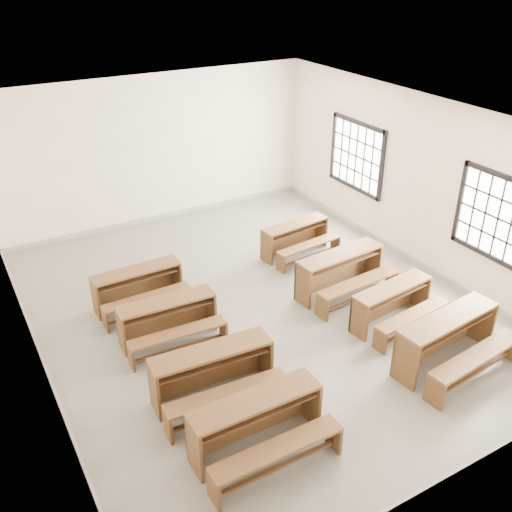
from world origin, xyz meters
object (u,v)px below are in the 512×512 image
desk_set_0 (258,422)px  desk_set_2 (169,318)px  desk_set_3 (138,285)px  desk_set_4 (449,337)px  desk_set_6 (341,270)px  desk_set_1 (214,371)px  desk_set_7 (296,236)px  desk_set_5 (393,302)px

desk_set_0 → desk_set_2: 2.62m
desk_set_3 → desk_set_4: (3.38, -3.73, 0.07)m
desk_set_3 → desk_set_0: bearing=-88.7°
desk_set_2 → desk_set_6: bearing=-1.2°
desk_set_3 → desk_set_6: bearing=-23.7°
desk_set_1 → desk_set_4: size_ratio=0.93×
desk_set_7 → desk_set_2: bearing=-163.4°
desk_set_3 → desk_set_5: desk_set_3 is taller
desk_set_5 → desk_set_7: desk_set_5 is taller
desk_set_2 → desk_set_7: desk_set_2 is taller
desk_set_1 → desk_set_5: size_ratio=1.09×
desk_set_0 → desk_set_4: (3.22, 0.04, 0.03)m
desk_set_0 → desk_set_1: 1.10m
desk_set_4 → desk_set_2: bearing=136.3°
desk_set_0 → desk_set_3: 3.78m
desk_set_0 → desk_set_1: (-0.05, 1.10, 0.00)m
desk_set_4 → desk_set_7: size_ratio=1.21×
desk_set_0 → desk_set_2: size_ratio=1.08×
desk_set_0 → desk_set_3: bearing=92.5°
desk_set_5 → desk_set_7: 2.79m
desk_set_2 → desk_set_3: 1.16m
desk_set_2 → desk_set_4: size_ratio=0.84×
desk_set_2 → desk_set_7: 3.57m
desk_set_5 → desk_set_7: bearing=84.2°
desk_set_2 → desk_set_3: desk_set_2 is taller
desk_set_6 → desk_set_4: bearing=-91.5°
desk_set_3 → desk_set_6: desk_set_6 is taller
desk_set_1 → desk_set_2: desk_set_1 is taller
desk_set_3 → desk_set_6: (3.25, -1.36, 0.05)m
desk_set_1 → desk_set_2: size_ratio=1.11×
desk_set_3 → desk_set_5: 4.24m
desk_set_2 → desk_set_1: bearing=-86.4°
desk_set_5 → desk_set_7: (-0.03, 2.79, -0.01)m
desk_set_0 → desk_set_3: size_ratio=1.10×
desk_set_0 → desk_set_2: (-0.08, 2.62, -0.04)m
desk_set_0 → desk_set_6: bearing=38.2°
desk_set_3 → desk_set_7: bearing=3.1°
desk_set_0 → desk_set_1: bearing=92.8°
desk_set_1 → desk_set_4: 3.44m
desk_set_1 → desk_set_2: bearing=94.8°
desk_set_5 → desk_set_0: bearing=-165.7°
desk_set_3 → desk_set_7: 3.37m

